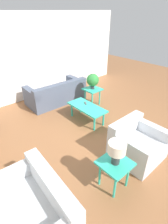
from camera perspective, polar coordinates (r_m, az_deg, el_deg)
The scene contains 11 objects.
ground_plane at distance 4.53m, azimuth 4.71°, elevation -6.51°, with size 14.00×14.00×0.00m, color #8E5B38.
wall_right at distance 6.28m, azimuth -15.91°, elevation 16.80°, with size 0.12×7.20×2.70m.
sofa at distance 5.93m, azimuth -8.95°, elevation 5.87°, with size 0.98×1.91×0.75m.
armchair at distance 3.84m, azimuth 16.66°, elevation -9.96°, with size 0.91×0.95×0.77m.
loveseat at distance 2.88m, azimuth -16.10°, elevation -28.55°, with size 1.37×0.97×0.77m.
coffee_table at distance 4.76m, azimuth 0.99°, elevation 1.24°, with size 1.12×0.51×0.45m.
side_table_plant at distance 5.62m, azimuth 2.76°, elevation 6.76°, with size 0.50×0.50×0.55m.
side_table_lamp at distance 3.08m, azimuth 9.99°, elevation -17.12°, with size 0.50×0.50×0.55m.
potted_plant at distance 5.48m, azimuth 2.86°, elevation 10.34°, with size 0.38×0.38×0.48m.
table_lamp at distance 2.82m, azimuth 10.66°, elevation -12.06°, with size 0.29×0.29×0.41m.
remote_control at distance 4.88m, azimuth 0.46°, elevation 2.89°, with size 0.16×0.11×0.02m.
Camera 1 is at (-2.47, 2.65, 2.71)m, focal length 28.00 mm.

